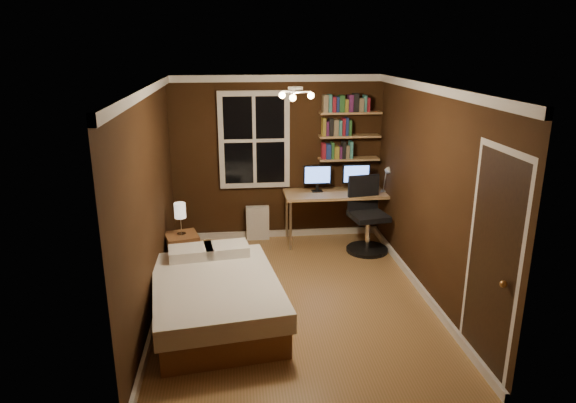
{
  "coord_description": "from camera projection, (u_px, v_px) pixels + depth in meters",
  "views": [
    {
      "loc": [
        -0.67,
        -5.53,
        2.92
      ],
      "look_at": [
        -0.02,
        0.45,
        1.07
      ],
      "focal_mm": 32.0,
      "sensor_mm": 36.0,
      "label": 1
    }
  ],
  "objects": [
    {
      "name": "monitor_left",
      "position": [
        317.0,
        178.0,
        7.71
      ],
      "size": [
        0.43,
        0.12,
        0.41
      ],
      "primitive_type": null,
      "color": "black",
      "rests_on": "desk"
    },
    {
      "name": "wall_back",
      "position": [
        277.0,
        159.0,
        7.81
      ],
      "size": [
        3.2,
        0.04,
        2.5
      ],
      "primitive_type": "cube",
      "color": "black",
      "rests_on": "ground"
    },
    {
      "name": "floor",
      "position": [
        293.0,
        297.0,
        6.18
      ],
      "size": [
        4.2,
        4.2,
        0.0
      ],
      "primitive_type": "plane",
      "color": "olive",
      "rests_on": "ground"
    },
    {
      "name": "bedside_lamp",
      "position": [
        181.0,
        219.0,
        6.73
      ],
      "size": [
        0.15,
        0.15,
        0.44
      ],
      "primitive_type": null,
      "color": "beige",
      "rests_on": "nightstand"
    },
    {
      "name": "wall_left",
      "position": [
        150.0,
        203.0,
        5.65
      ],
      "size": [
        0.04,
        4.2,
        2.5
      ],
      "primitive_type": "cube",
      "color": "black",
      "rests_on": "ground"
    },
    {
      "name": "ceiling",
      "position": [
        294.0,
        86.0,
        5.45
      ],
      "size": [
        3.2,
        4.2,
        0.02
      ],
      "primitive_type": "cube",
      "color": "white",
      "rests_on": "wall_back"
    },
    {
      "name": "books_row_lower",
      "position": [
        349.0,
        151.0,
        7.77
      ],
      "size": [
        0.48,
        0.16,
        0.23
      ],
      "primitive_type": null,
      "color": "maroon",
      "rests_on": "bookshelf_lower"
    },
    {
      "name": "window",
      "position": [
        254.0,
        140.0,
        7.65
      ],
      "size": [
        1.06,
        0.06,
        1.46
      ],
      "primitive_type": "cube",
      "color": "silver",
      "rests_on": "wall_back"
    },
    {
      "name": "bed",
      "position": [
        216.0,
        299.0,
        5.59
      ],
      "size": [
        1.56,
        1.99,
        0.62
      ],
      "rotation": [
        0.0,
        0.0,
        0.14
      ],
      "color": "brown",
      "rests_on": "ground"
    },
    {
      "name": "door",
      "position": [
        491.0,
        266.0,
        4.57
      ],
      "size": [
        0.03,
        0.82,
        2.05
      ],
      "primitive_type": null,
      "color": "black",
      "rests_on": "ground"
    },
    {
      "name": "books_row_middle",
      "position": [
        350.0,
        127.0,
        7.67
      ],
      "size": [
        0.48,
        0.16,
        0.23
      ],
      "primitive_type": null,
      "color": "navy",
      "rests_on": "bookshelf_middle"
    },
    {
      "name": "radiator",
      "position": [
        258.0,
        223.0,
        7.97
      ],
      "size": [
        0.35,
        0.12,
        0.53
      ],
      "primitive_type": "cube",
      "color": "silver",
      "rests_on": "ground"
    },
    {
      "name": "ceiling_fixture",
      "position": [
        295.0,
        96.0,
        5.38
      ],
      "size": [
        0.44,
        0.44,
        0.18
      ],
      "primitive_type": null,
      "color": "beige",
      "rests_on": "ceiling"
    },
    {
      "name": "desk",
      "position": [
        339.0,
        196.0,
        7.75
      ],
      "size": [
        1.65,
        0.62,
        0.78
      ],
      "color": "tan",
      "rests_on": "ground"
    },
    {
      "name": "bookshelf_middle",
      "position": [
        349.0,
        136.0,
        7.71
      ],
      "size": [
        0.92,
        0.22,
        0.03
      ],
      "primitive_type": "cube",
      "color": "tan",
      "rests_on": "wall_back"
    },
    {
      "name": "office_chair",
      "position": [
        367.0,
        222.0,
        7.49
      ],
      "size": [
        0.61,
        0.61,
        1.1
      ],
      "rotation": [
        0.0,
        0.0,
        0.17
      ],
      "color": "black",
      "rests_on": "ground"
    },
    {
      "name": "bookshelf_upper",
      "position": [
        350.0,
        113.0,
        7.6
      ],
      "size": [
        0.92,
        0.22,
        0.03
      ],
      "primitive_type": "cube",
      "color": "tan",
      "rests_on": "wall_back"
    },
    {
      "name": "monitor_right",
      "position": [
        356.0,
        177.0,
        7.77
      ],
      "size": [
        0.43,
        0.12,
        0.41
      ],
      "primitive_type": null,
      "color": "black",
      "rests_on": "desk"
    },
    {
      "name": "books_row_upper",
      "position": [
        351.0,
        104.0,
        7.57
      ],
      "size": [
        0.66,
        0.16,
        0.23
      ],
      "primitive_type": null,
      "color": "#29612C",
      "rests_on": "bookshelf_upper"
    },
    {
      "name": "nightstand",
      "position": [
        183.0,
        252.0,
        6.86
      ],
      "size": [
        0.5,
        0.5,
        0.51
      ],
      "primitive_type": "cube",
      "rotation": [
        0.0,
        0.0,
        0.27
      ],
      "color": "brown",
      "rests_on": "ground"
    },
    {
      "name": "door_knob",
      "position": [
        503.0,
        284.0,
        4.29
      ],
      "size": [
        0.06,
        0.06,
        0.06
      ],
      "primitive_type": "sphere",
      "color": "#D1944A",
      "rests_on": "door"
    },
    {
      "name": "desk_lamp",
      "position": [
        387.0,
        179.0,
        7.64
      ],
      "size": [
        0.14,
        0.32,
        0.44
      ],
      "primitive_type": null,
      "color": "silver",
      "rests_on": "desk"
    },
    {
      "name": "bookshelf_lower",
      "position": [
        349.0,
        159.0,
        7.81
      ],
      "size": [
        0.92,
        0.22,
        0.03
      ],
      "primitive_type": "cube",
      "color": "tan",
      "rests_on": "wall_back"
    },
    {
      "name": "wall_right",
      "position": [
        430.0,
        194.0,
        5.98
      ],
      "size": [
        0.04,
        4.2,
        2.5
      ],
      "primitive_type": "cube",
      "color": "black",
      "rests_on": "ground"
    }
  ]
}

